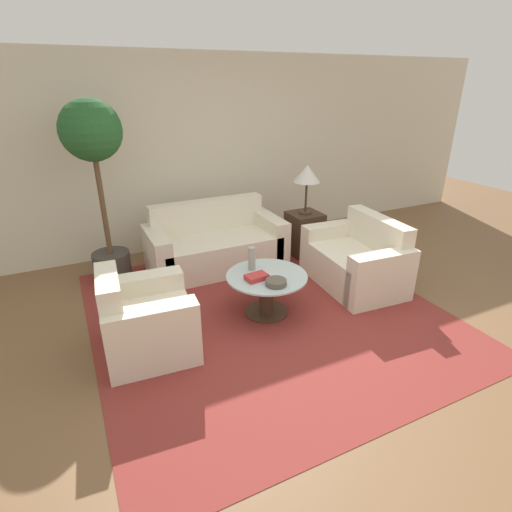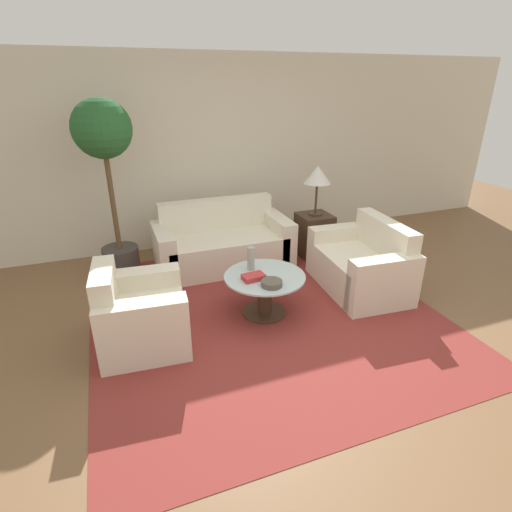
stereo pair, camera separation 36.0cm
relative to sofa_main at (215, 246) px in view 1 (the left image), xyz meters
The scene contains 13 objects.
ground_plane 2.00m from the sofa_main, 84.68° to the right, with size 14.00×14.00×0.00m, color brown.
wall_back 1.37m from the sofa_main, 78.36° to the left, with size 10.00×0.06×2.60m.
rug 1.37m from the sofa_main, 87.18° to the right, with size 3.44×3.53×0.01m.
sofa_main is the anchor object (origin of this frame).
armchair 1.87m from the sofa_main, 130.20° to the right, with size 0.82×0.87×0.79m.
loveseat 1.82m from the sofa_main, 41.88° to the right, with size 0.86×1.27×0.81m.
coffee_table 1.34m from the sofa_main, 87.18° to the right, with size 0.83×0.83×0.44m.
side_table 1.28m from the sofa_main, ahead, with size 0.43×0.43×0.58m.
table_lamp 1.52m from the sofa_main, ahead, with size 0.35×0.35×0.65m.
potted_plant 1.73m from the sofa_main, behind, with size 0.65×0.65×2.08m.
vase 1.19m from the sofa_main, 90.74° to the right, with size 0.08×0.08×0.25m.
bowl 1.58m from the sofa_main, 88.28° to the right, with size 0.20×0.20×0.06m.
book_stack 1.40m from the sofa_main, 92.85° to the right, with size 0.23×0.17×0.05m.
Camera 1 is at (-1.79, -2.57, 2.24)m, focal length 28.00 mm.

